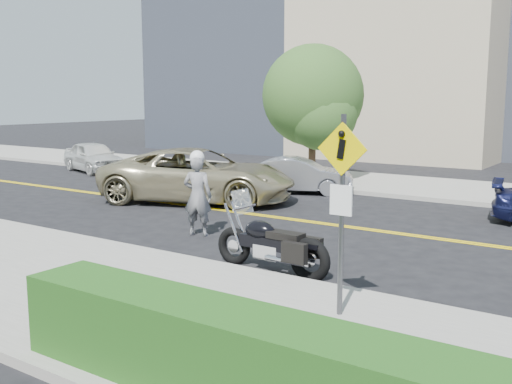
{
  "coord_description": "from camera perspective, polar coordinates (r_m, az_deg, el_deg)",
  "views": [
    {
      "loc": [
        8.04,
        -14.14,
        3.38
      ],
      "look_at": [
        0.25,
        -2.76,
        1.2
      ],
      "focal_mm": 42.0,
      "sensor_mm": 36.0,
      "label": 1
    }
  ],
  "objects": [
    {
      "name": "pedestrian_sign",
      "position": [
        8.83,
        8.16,
        -0.37
      ],
      "size": [
        0.78,
        0.08,
        3.0
      ],
      "color": "#4C4C51",
      "rests_on": "sidewalk_near"
    },
    {
      "name": "sidewalk_near",
      "position": [
        10.94,
        -15.47,
        -8.95
      ],
      "size": [
        60.0,
        5.0,
        0.15
      ],
      "primitive_type": "cube",
      "color": "#9E9B91",
      "rests_on": "ground_plane"
    },
    {
      "name": "motorcyclist",
      "position": [
        14.75,
        -5.58,
        -0.14
      ],
      "size": [
        0.84,
        0.68,
        2.12
      ],
      "rotation": [
        0.0,
        0.0,
        3.47
      ],
      "color": "#9F9EA3",
      "rests_on": "ground"
    },
    {
      "name": "parked_car_silver",
      "position": [
        21.42,
        4.05,
        1.6
      ],
      "size": [
        4.07,
        2.76,
        1.27
      ],
      "primitive_type": "imported",
      "rotation": [
        0.0,
        0.0,
        1.98
      ],
      "color": "gray",
      "rests_on": "ground"
    },
    {
      "name": "ground_plane",
      "position": [
        16.61,
        4.68,
        -2.79
      ],
      "size": [
        120.0,
        120.0,
        0.0
      ],
      "primitive_type": "plane",
      "color": "black",
      "rests_on": "ground"
    },
    {
      "name": "motorcycle",
      "position": [
        11.75,
        1.48,
        -3.84
      ],
      "size": [
        2.57,
        0.86,
        1.55
      ],
      "primitive_type": null,
      "rotation": [
        0.0,
        0.0,
        -0.03
      ],
      "color": "black",
      "rests_on": "ground"
    },
    {
      "name": "sidewalk_far",
      "position": [
        23.32,
        13.87,
        0.58
      ],
      "size": [
        60.0,
        5.0,
        0.15
      ],
      "primitive_type": "cube",
      "color": "#9E9B91",
      "rests_on": "ground_plane"
    },
    {
      "name": "suv",
      "position": [
        19.6,
        -5.52,
        1.6
      ],
      "size": [
        6.91,
        4.89,
        1.75
      ],
      "primitive_type": "imported",
      "rotation": [
        0.0,
        0.0,
        1.92
      ],
      "color": "tan",
      "rests_on": "ground"
    },
    {
      "name": "tree_far_a",
      "position": [
        23.92,
        5.44,
        9.13
      ],
      "size": [
        4.0,
        4.0,
        5.46
      ],
      "rotation": [
        0.0,
        0.0,
        0.24
      ],
      "color": "#382619",
      "rests_on": "ground"
    },
    {
      "name": "parked_car_white",
      "position": [
        28.45,
        -15.21,
        3.26
      ],
      "size": [
        4.38,
        2.83,
        1.39
      ],
      "primitive_type": "imported",
      "rotation": [
        0.0,
        0.0,
        1.25
      ],
      "color": "white",
      "rests_on": "ground"
    }
  ]
}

